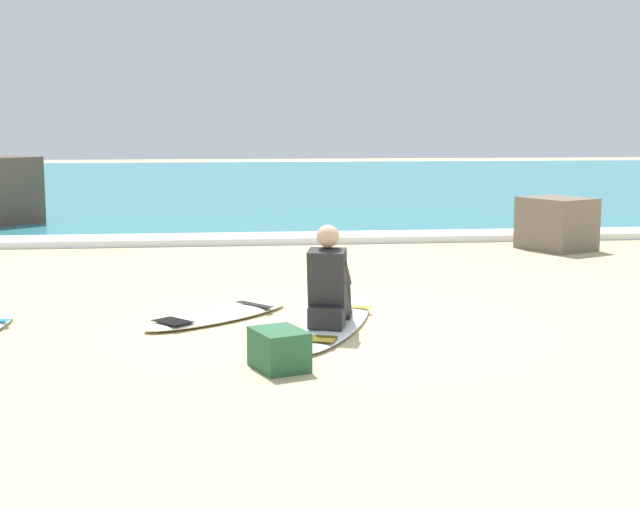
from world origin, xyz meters
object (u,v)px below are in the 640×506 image
object	(u,v)px
surfer_seated	(329,286)
surfboard_main	(334,324)
beach_bag	(279,349)
shoreline_rock	(557,224)
surfboard_spare_near	(218,316)

from	to	relation	value
surfer_seated	surfboard_main	bearing A→B (deg)	67.34
surfer_seated	beach_bag	size ratio (longest dim) A/B	1.97
shoreline_rock	surfer_seated	bearing A→B (deg)	-129.21
shoreline_rock	surfboard_spare_near	bearing A→B (deg)	-139.58
surfboard_main	surfboard_spare_near	distance (m)	1.22
shoreline_rock	surfboard_main	bearing A→B (deg)	-129.71
surfboard_main	surfboard_spare_near	size ratio (longest dim) A/B	1.42
surfboard_spare_near	beach_bag	distance (m)	1.97
beach_bag	shoreline_rock	bearing A→B (deg)	53.33
surfboard_main	shoreline_rock	size ratio (longest dim) A/B	2.42
surfer_seated	surfboard_spare_near	world-z (taller)	surfer_seated
surfboard_spare_near	shoreline_rock	world-z (taller)	shoreline_rock
surfer_seated	beach_bag	world-z (taller)	surfer_seated
surfer_seated	shoreline_rock	distance (m)	6.61
shoreline_rock	beach_bag	bearing A→B (deg)	-126.67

